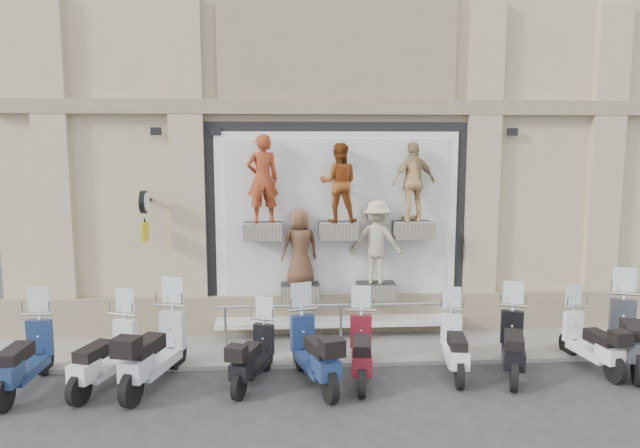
# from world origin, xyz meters

# --- Properties ---
(ground) EXTENTS (90.00, 90.00, 0.00)m
(ground) POSITION_xyz_m (0.00, 0.00, 0.00)
(ground) COLOR #2D2D30
(ground) RESTS_ON ground
(sidewalk) EXTENTS (16.00, 2.20, 0.08)m
(sidewalk) POSITION_xyz_m (0.00, 2.10, 0.04)
(sidewalk) COLOR #989690
(sidewalk) RESTS_ON ground
(building) EXTENTS (14.00, 8.60, 12.00)m
(building) POSITION_xyz_m (0.00, 7.00, 6.00)
(building) COLOR tan
(building) RESTS_ON ground
(shop_vitrine) EXTENTS (5.60, 0.95, 4.30)m
(shop_vitrine) POSITION_xyz_m (0.08, 2.75, 2.39)
(shop_vitrine) COLOR black
(shop_vitrine) RESTS_ON ground
(guard_rail) EXTENTS (5.06, 0.10, 0.93)m
(guard_rail) POSITION_xyz_m (0.00, 2.00, 0.47)
(guard_rail) COLOR #9EA0A5
(guard_rail) RESTS_ON ground
(clock_sign_bracket) EXTENTS (0.10, 0.80, 1.02)m
(clock_sign_bracket) POSITION_xyz_m (-3.90, 2.47, 2.80)
(clock_sign_bracket) COLOR black
(clock_sign_bracket) RESTS_ON ground
(scooter_a) EXTENTS (0.61, 2.00, 1.62)m
(scooter_a) POSITION_xyz_m (-5.42, 0.29, 0.81)
(scooter_a) COLOR navy
(scooter_a) RESTS_ON ground
(scooter_b) EXTENTS (1.13, 2.00, 1.56)m
(scooter_b) POSITION_xyz_m (-4.13, 0.37, 0.78)
(scooter_b) COLOR silver
(scooter_b) RESTS_ON ground
(scooter_c) EXTENTS (1.18, 2.23, 1.74)m
(scooter_c) POSITION_xyz_m (-3.31, 0.36, 0.87)
(scooter_c) COLOR #A9AEB7
(scooter_c) RESTS_ON ground
(scooter_d) EXTENTS (1.03, 1.79, 1.40)m
(scooter_d) POSITION_xyz_m (-1.67, 0.35, 0.70)
(scooter_d) COLOR black
(scooter_d) RESTS_ON ground
(scooter_e) EXTENTS (1.15, 2.10, 1.64)m
(scooter_e) POSITION_xyz_m (-0.63, 0.26, 0.82)
(scooter_e) COLOR navy
(scooter_e) RESTS_ON ground
(scooter_f) EXTENTS (0.76, 1.93, 1.53)m
(scooter_f) POSITION_xyz_m (0.20, 0.43, 0.76)
(scooter_f) COLOR maroon
(scooter_f) RESTS_ON ground
(scooter_g) EXTENTS (0.79, 1.84, 1.45)m
(scooter_g) POSITION_xyz_m (1.91, 0.60, 0.72)
(scooter_g) COLOR silver
(scooter_g) RESTS_ON ground
(scooter_h) EXTENTS (1.18, 2.00, 1.57)m
(scooter_h) POSITION_xyz_m (2.91, 0.47, 0.78)
(scooter_h) COLOR black
(scooter_h) RESTS_ON ground
(scooter_i) EXTENTS (0.75, 1.82, 1.43)m
(scooter_i) POSITION_xyz_m (4.45, 0.65, 0.72)
(scooter_i) COLOR silver
(scooter_i) RESTS_ON ground
(scooter_j) EXTENTS (1.33, 2.23, 1.75)m
(scooter_j) POSITION_xyz_m (5.16, 0.63, 0.87)
(scooter_j) COLOR #2A2D33
(scooter_j) RESTS_ON ground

